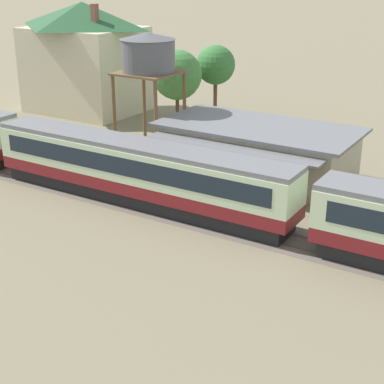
{
  "coord_description": "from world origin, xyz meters",
  "views": [
    {
      "loc": [
        -2.75,
        -27.64,
        14.41
      ],
      "look_at": [
        -19.81,
        -0.01,
        1.62
      ],
      "focal_mm": 55.0,
      "sensor_mm": 36.0,
      "label": 1
    }
  ],
  "objects_px": {
    "station_building": "(257,150)",
    "yard_tree_1": "(216,65)",
    "yard_tree_0": "(177,75)",
    "passenger_train": "(141,170)",
    "station_house_dark_green_roof": "(85,56)",
    "water_tower": "(148,55)"
  },
  "relations": [
    {
      "from": "passenger_train",
      "to": "station_building",
      "type": "bearing_deg",
      "value": 65.85
    },
    {
      "from": "passenger_train",
      "to": "station_house_dark_green_roof",
      "type": "distance_m",
      "value": 26.38
    },
    {
      "from": "yard_tree_1",
      "to": "station_house_dark_green_roof",
      "type": "bearing_deg",
      "value": -160.5
    },
    {
      "from": "passenger_train",
      "to": "station_building",
      "type": "distance_m",
      "value": 9.5
    },
    {
      "from": "yard_tree_1",
      "to": "passenger_train",
      "type": "bearing_deg",
      "value": -72.1
    },
    {
      "from": "station_building",
      "to": "yard_tree_0",
      "type": "height_order",
      "value": "yard_tree_0"
    },
    {
      "from": "station_building",
      "to": "station_house_dark_green_roof",
      "type": "height_order",
      "value": "station_house_dark_green_roof"
    },
    {
      "from": "station_building",
      "to": "station_house_dark_green_roof",
      "type": "relative_size",
      "value": 1.21
    },
    {
      "from": "water_tower",
      "to": "yard_tree_0",
      "type": "height_order",
      "value": "water_tower"
    },
    {
      "from": "yard_tree_0",
      "to": "yard_tree_1",
      "type": "relative_size",
      "value": 1.03
    },
    {
      "from": "station_house_dark_green_roof",
      "to": "station_building",
      "type": "bearing_deg",
      "value": -20.41
    },
    {
      "from": "station_house_dark_green_roof",
      "to": "water_tower",
      "type": "distance_m",
      "value": 16.24
    },
    {
      "from": "station_building",
      "to": "yard_tree_0",
      "type": "xyz_separation_m",
      "value": [
        -11.62,
        7.42,
        3.1
      ]
    },
    {
      "from": "yard_tree_0",
      "to": "yard_tree_1",
      "type": "xyz_separation_m",
      "value": [
        0.68,
        5.74,
        0.12
      ]
    },
    {
      "from": "passenger_train",
      "to": "water_tower",
      "type": "distance_m",
      "value": 12.09
    },
    {
      "from": "station_building",
      "to": "yard_tree_1",
      "type": "height_order",
      "value": "yard_tree_1"
    },
    {
      "from": "station_building",
      "to": "water_tower",
      "type": "height_order",
      "value": "water_tower"
    },
    {
      "from": "passenger_train",
      "to": "yard_tree_1",
      "type": "height_order",
      "value": "yard_tree_1"
    },
    {
      "from": "passenger_train",
      "to": "station_building",
      "type": "height_order",
      "value": "passenger_train"
    },
    {
      "from": "passenger_train",
      "to": "water_tower",
      "type": "height_order",
      "value": "water_tower"
    },
    {
      "from": "station_house_dark_green_roof",
      "to": "yard_tree_0",
      "type": "distance_m",
      "value": 11.92
    },
    {
      "from": "passenger_train",
      "to": "water_tower",
      "type": "xyz_separation_m",
      "value": [
        -5.78,
        9.1,
        5.47
      ]
    }
  ]
}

